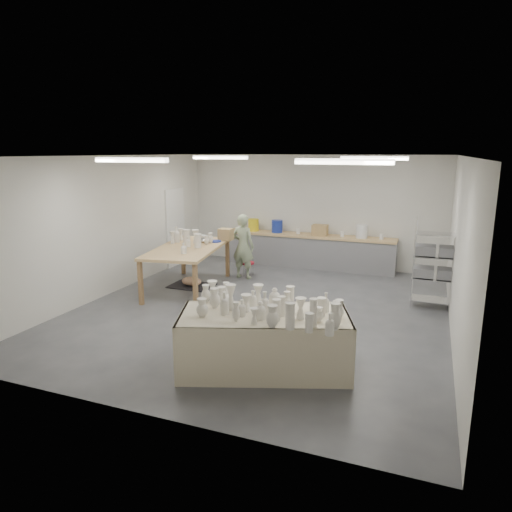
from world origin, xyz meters
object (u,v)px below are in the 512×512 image
at_px(work_table, 192,246).
at_px(red_stool, 247,264).
at_px(drying_table, 264,339).
at_px(potter, 243,246).

xyz_separation_m(work_table, red_stool, (0.78, 1.45, -0.67)).
xyz_separation_m(drying_table, work_table, (-2.95, 3.24, 0.51)).
distance_m(work_table, red_stool, 1.77).
height_order(work_table, red_stool, work_table).
relative_size(potter, red_stool, 3.71).
bearing_deg(drying_table, work_table, 112.84).
bearing_deg(red_stool, work_table, -118.48).
height_order(potter, red_stool, potter).
xyz_separation_m(drying_table, potter, (-2.17, 4.41, 0.34)).
relative_size(drying_table, potter, 1.64).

